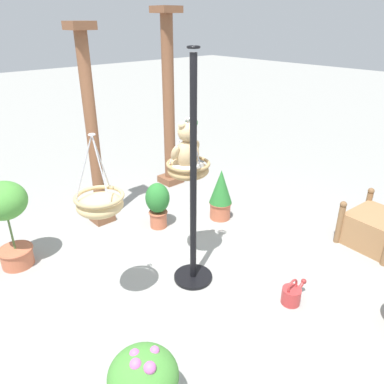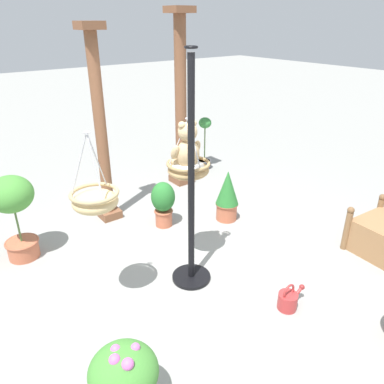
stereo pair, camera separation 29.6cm
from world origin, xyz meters
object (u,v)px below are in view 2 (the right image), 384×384
Objects in this scene: watering_can at (288,300)px; greenhouse_pillar_right at (181,105)px; potted_plant_tall_leafy at (163,202)px; teddy_bear at (187,148)px; display_pole_central at (191,219)px; potted_plant_small_succulent at (124,379)px; greenhouse_pillar_left at (101,133)px; hanging_basket_left_high at (95,200)px; hanging_basket_with_teddy at (188,169)px; potted_plant_bushy_green at (14,208)px; potted_plant_fern_front at (227,195)px; potted_plant_flowering_red at (205,145)px.

greenhouse_pillar_right is at bearing 72.62° from watering_can.
teddy_bear is at bearing -105.92° from potted_plant_tall_leafy.
potted_plant_small_succulent is (-1.34, -0.96, -0.47)m from display_pole_central.
hanging_basket_left_high is at bearing -116.43° from greenhouse_pillar_left.
potted_plant_bushy_green is (-1.56, 1.37, -0.56)m from hanging_basket_with_teddy.
hanging_basket_with_teddy reaches higher than teddy_bear.
display_pole_central is 7.17× the size of watering_can.
display_pole_central is 3.25× the size of potted_plant_fern_front.
potted_plant_fern_front is 0.75× the size of potted_plant_flowering_red.
potted_plant_small_succulent is at bearing -129.07° from potted_plant_tall_leafy.
hanging_basket_with_teddy is at bearing 59.04° from display_pole_central.
potted_plant_fern_front reaches higher than watering_can.
hanging_basket_with_teddy is 1.72m from watering_can.
teddy_bear is at bearing -40.61° from potted_plant_bushy_green.
display_pole_central is 1.34m from potted_plant_tall_leafy.
greenhouse_pillar_left reaches higher than hanging_basket_left_high.
greenhouse_pillar_right is (2.51, 2.16, 0.16)m from hanging_basket_left_high.
potted_plant_fern_front is (1.36, -1.11, -0.91)m from greenhouse_pillar_left.
hanging_basket_with_teddy is 1.32m from potted_plant_tall_leafy.
greenhouse_pillar_left is 3.50× the size of potted_plant_fern_front.
greenhouse_pillar_right is (1.40, 2.06, -0.08)m from teddy_bear.
hanging_basket_with_teddy is at bearing 3.74° from hanging_basket_left_high.
watering_can is (0.09, -2.20, -0.27)m from potted_plant_tall_leafy.
potted_plant_bushy_green is at bearing 138.88° from hanging_basket_with_teddy.
greenhouse_pillar_right is 2.83× the size of potted_plant_flowering_red.
potted_plant_fern_front is 1.24× the size of potted_plant_small_succulent.
potted_plant_flowering_red is (0.76, 0.28, -0.93)m from greenhouse_pillar_right.
display_pole_central reaches higher than potted_plant_flowering_red.
hanging_basket_with_teddy is 0.24× the size of greenhouse_pillar_left.
watering_can is (-1.04, -3.32, -1.30)m from greenhouse_pillar_right.
hanging_basket_left_high is 4.15m from potted_plant_flowering_red.
greenhouse_pillar_left is at bearing 66.61° from potted_plant_small_succulent.
hanging_basket_left_high is 0.69× the size of potted_plant_bushy_green.
display_pole_central is at bearing -131.40° from potted_plant_flowering_red.
display_pole_central reaches higher than potted_plant_small_succulent.
watering_can is at bearing -78.14° from greenhouse_pillar_left.
hanging_basket_with_teddy is 0.60× the size of potted_plant_bushy_green.
potted_plant_flowering_red reaches higher than potted_plant_small_succulent.
hanging_basket_left_high is at bearing 141.59° from watering_can.
potted_plant_tall_leafy is at bearing -143.33° from potted_plant_flowering_red.
teddy_bear is 2.21m from potted_plant_bushy_green.
greenhouse_pillar_right is (1.65, 0.43, 0.10)m from greenhouse_pillar_left.
potted_plant_small_succulent is 1.77× the size of watering_can.
watering_can is (0.61, -2.89, -1.20)m from greenhouse_pillar_left.
potted_plant_flowering_red is 2.36m from potted_plant_tall_leafy.
display_pole_central is 3.82× the size of hanging_basket_with_teddy.
potted_plant_fern_front is at bearing -39.21° from greenhouse_pillar_left.
hanging_basket_with_teddy is 1.88× the size of watering_can.
display_pole_central reaches higher than potted_plant_fern_front.
potted_plant_fern_front is at bearing 26.25° from hanging_basket_with_teddy.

